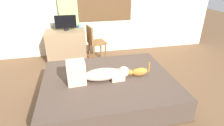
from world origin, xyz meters
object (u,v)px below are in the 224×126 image
at_px(cat, 139,72).
at_px(chair_by_desk, 94,41).
at_px(desk, 67,45).
at_px(tv_monitor, 66,23).
at_px(cup, 79,26).
at_px(bed, 109,91).
at_px(person_lying, 96,73).

bearing_deg(cat, chair_by_desk, 106.02).
distance_m(desk, tv_monitor, 0.55).
height_order(tv_monitor, chair_by_desk, tv_monitor).
relative_size(desk, cup, 10.98).
bearing_deg(bed, chair_by_desk, 90.41).
bearing_deg(cat, desk, 120.85).
bearing_deg(desk, cup, 24.27).
relative_size(cup, chair_by_desk, 0.10).
distance_m(person_lying, tv_monitor, 1.99).
distance_m(cat, cup, 2.23).
bearing_deg(cup, tv_monitor, -153.23).
height_order(desk, cup, cup).
relative_size(bed, cup, 25.00).
bearing_deg(tv_monitor, cat, -59.98).
bearing_deg(cat, tv_monitor, 120.02).
relative_size(cat, tv_monitor, 0.75).
bearing_deg(person_lying, chair_by_desk, 83.87).
height_order(bed, cat, cat).
height_order(bed, person_lying, person_lying).
bearing_deg(tv_monitor, chair_by_desk, -18.30).
bearing_deg(desk, tv_monitor, -0.00).
xyz_separation_m(bed, person_lying, (-0.19, -0.03, 0.35)).
height_order(person_lying, chair_by_desk, chair_by_desk).
xyz_separation_m(cat, desk, (-1.14, 1.91, -0.16)).
bearing_deg(tv_monitor, cup, 26.77).
xyz_separation_m(person_lying, tv_monitor, (-0.43, 1.91, 0.34)).
bearing_deg(person_lying, cup, 93.34).
bearing_deg(cat, bed, 176.59).
bearing_deg(person_lying, cat, -0.17).
bearing_deg(cup, desk, -155.73).
distance_m(cat, desk, 2.23).
distance_m(tv_monitor, chair_by_desk, 0.77).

